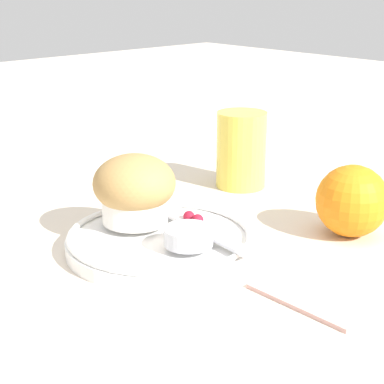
{
  "coord_description": "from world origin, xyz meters",
  "views": [
    {
      "loc": [
        0.45,
        -0.39,
        0.27
      ],
      "look_at": [
        -0.01,
        0.04,
        0.06
      ],
      "focal_mm": 60.0,
      "sensor_mm": 36.0,
      "label": 1
    }
  ],
  "objects_px": {
    "butter_knife": "(196,226)",
    "muffin": "(137,189)",
    "orange_fruit": "(352,201)",
    "juice_glass": "(241,150)"
  },
  "relations": [
    {
      "from": "butter_knife",
      "to": "muffin",
      "type": "bearing_deg",
      "value": -144.26
    },
    {
      "from": "muffin",
      "to": "butter_knife",
      "type": "distance_m",
      "value": 0.07
    },
    {
      "from": "orange_fruit",
      "to": "juice_glass",
      "type": "relative_size",
      "value": 0.78
    },
    {
      "from": "butter_knife",
      "to": "juice_glass",
      "type": "height_order",
      "value": "juice_glass"
    },
    {
      "from": "orange_fruit",
      "to": "juice_glass",
      "type": "height_order",
      "value": "juice_glass"
    },
    {
      "from": "orange_fruit",
      "to": "butter_knife",
      "type": "bearing_deg",
      "value": -122.87
    },
    {
      "from": "butter_knife",
      "to": "juice_glass",
      "type": "xyz_separation_m",
      "value": [
        -0.11,
        0.18,
        0.03
      ]
    },
    {
      "from": "muffin",
      "to": "juice_glass",
      "type": "relative_size",
      "value": 0.87
    },
    {
      "from": "orange_fruit",
      "to": "muffin",
      "type": "bearing_deg",
      "value": -130.72
    },
    {
      "from": "muffin",
      "to": "juice_glass",
      "type": "xyz_separation_m",
      "value": [
        -0.05,
        0.21,
        -0.01
      ]
    }
  ]
}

